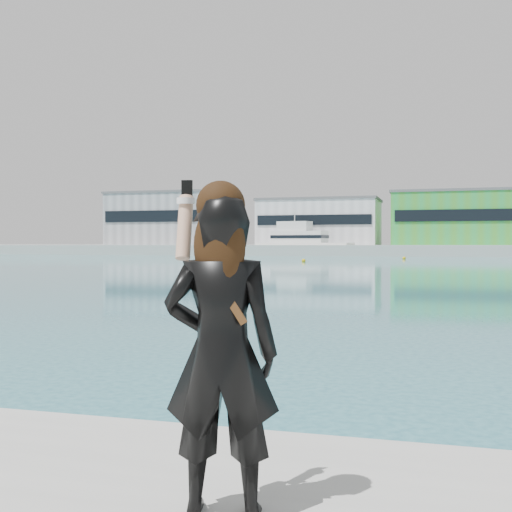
{
  "coord_description": "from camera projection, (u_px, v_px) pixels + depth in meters",
  "views": [
    {
      "loc": [
        1.92,
        -3.93,
        2.29
      ],
      "look_at": [
        0.76,
        0.11,
        2.21
      ],
      "focal_mm": 45.0,
      "sensor_mm": 36.0,
      "label": 1
    }
  ],
  "objects": [
    {
      "name": "warehouse_green",
      "position": [
        472.0,
        218.0,
        125.01
      ],
      "size": [
        30.6,
        16.36,
        10.5
      ],
      "color": "green",
      "rests_on": "far_quay"
    },
    {
      "name": "warehouse_grey_left",
      "position": [
        173.0,
        219.0,
        142.35
      ],
      "size": [
        26.52,
        16.36,
        11.5
      ],
      "color": "gray",
      "rests_on": "far_quay"
    },
    {
      "name": "far_quay",
      "position": [
        429.0,
        250.0,
        129.28
      ],
      "size": [
        320.0,
        40.0,
        2.0
      ],
      "primitive_type": "cube",
      "color": "#9E9E99",
      "rests_on": "ground"
    },
    {
      "name": "warehouse_white",
      "position": [
        320.0,
        222.0,
        133.28
      ],
      "size": [
        24.48,
        15.35,
        9.5
      ],
      "color": "silver",
      "rests_on": "far_quay"
    },
    {
      "name": "woman",
      "position": [
        221.0,
        344.0,
        3.54
      ],
      "size": [
        0.72,
        0.55,
        1.86
      ],
      "rotation": [
        0.0,
        0.0,
        3.35
      ],
      "color": "black",
      "rests_on": "near_quay"
    },
    {
      "name": "motor_yacht",
      "position": [
        302.0,
        243.0,
        122.81
      ],
      "size": [
        19.0,
        8.19,
        8.59
      ],
      "rotation": [
        0.0,
        0.0,
        -0.17
      ],
      "color": "silver",
      "rests_on": "ground"
    },
    {
      "name": "flagpole_left",
      "position": [
        237.0,
        223.0,
        130.96
      ],
      "size": [
        1.28,
        0.16,
        8.0
      ],
      "color": "silver",
      "rests_on": "far_quay"
    },
    {
      "name": "buoy_extra",
      "position": [
        404.0,
        259.0,
        93.39
      ],
      "size": [
        0.5,
        0.5,
        0.5
      ],
      "primitive_type": "sphere",
      "color": "gold",
      "rests_on": "ground"
    },
    {
      "name": "buoy_far",
      "position": [
        304.0,
        262.0,
        79.85
      ],
      "size": [
        0.5,
        0.5,
        0.5
      ],
      "primitive_type": "sphere",
      "color": "gold",
      "rests_on": "ground"
    }
  ]
}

